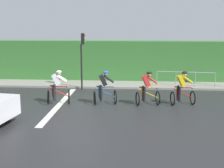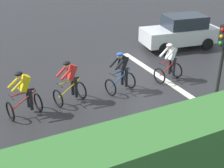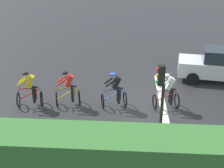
% 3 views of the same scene
% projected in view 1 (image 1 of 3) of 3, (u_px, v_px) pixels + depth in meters
% --- Properties ---
extents(ground_plane, '(80.00, 80.00, 0.00)m').
position_uv_depth(ground_plane, '(80.00, 105.00, 15.39)').
color(ground_plane, '#28282B').
extents(sidewalk_kerb, '(2.80, 21.41, 0.12)m').
position_uv_depth(sidewalk_kerb, '(124.00, 84.00, 20.29)').
color(sidewalk_kerb, gray).
rests_on(sidewalk_kerb, ground).
extents(stone_wall_low, '(0.44, 21.41, 0.40)m').
position_uv_depth(stone_wall_low, '(125.00, 79.00, 21.14)').
color(stone_wall_low, tan).
rests_on(stone_wall_low, ground).
extents(hedge_wall, '(1.10, 21.41, 2.75)m').
position_uv_depth(hedge_wall, '(125.00, 61.00, 21.20)').
color(hedge_wall, '#387533').
rests_on(hedge_wall, ground).
extents(road_marking_stop_line, '(7.00, 0.30, 0.01)m').
position_uv_depth(road_marking_stop_line, '(60.00, 104.00, 15.46)').
color(road_marking_stop_line, silver).
rests_on(road_marking_stop_line, ground).
extents(cyclist_lead, '(0.88, 1.19, 1.66)m').
position_uv_depth(cyclist_lead, '(182.00, 89.00, 15.22)').
color(cyclist_lead, black).
rests_on(cyclist_lead, ground).
extents(cyclist_second, '(0.92, 1.21, 1.66)m').
position_uv_depth(cyclist_second, '(147.00, 89.00, 15.16)').
color(cyclist_second, black).
rests_on(cyclist_second, ground).
extents(cyclist_mid, '(0.92, 1.21, 1.66)m').
position_uv_depth(cyclist_mid, '(104.00, 88.00, 15.35)').
color(cyclist_mid, black).
rests_on(cyclist_mid, ground).
extents(cyclist_fourth, '(0.86, 1.18, 1.66)m').
position_uv_depth(cyclist_fourth, '(58.00, 88.00, 15.48)').
color(cyclist_fourth, black).
rests_on(cyclist_fourth, ground).
extents(traffic_light_near_crossing, '(0.22, 0.31, 3.34)m').
position_uv_depth(traffic_light_near_crossing, '(82.00, 52.00, 18.48)').
color(traffic_light_near_crossing, black).
rests_on(traffic_light_near_crossing, ground).
extents(pedestrian_railing_kerbside, '(0.39, 3.49, 1.03)m').
position_uv_depth(pedestrian_railing_kerbside, '(186.00, 76.00, 18.99)').
color(pedestrian_railing_kerbside, '#999EA3').
rests_on(pedestrian_railing_kerbside, ground).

